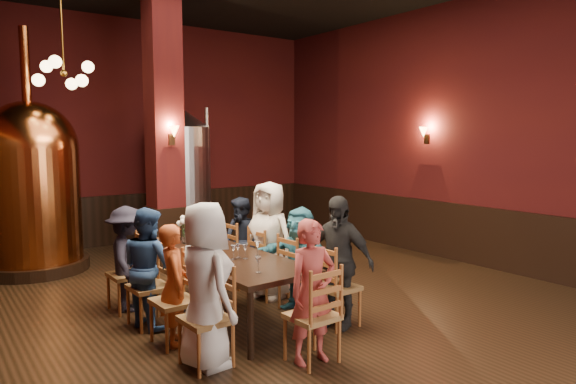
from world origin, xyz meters
TOP-DOWN VIEW (x-y plane):
  - room at (0.00, 0.00)m, footprint 10.00×10.02m
  - wainscot_right at (3.96, 0.00)m, footprint 0.08×9.90m
  - wainscot_back at (0.00, 4.96)m, footprint 7.90×0.08m
  - column at (-0.30, 2.80)m, footprint 0.58×0.58m
  - pendant_cluster at (-1.80, 2.90)m, footprint 0.90×0.90m
  - sconce_wall at (3.90, 0.80)m, footprint 0.20×0.20m
  - sconce_column at (-0.30, 2.50)m, footprint 0.20×0.20m
  - dining_table at (-0.71, -0.04)m, footprint 1.09×2.44m
  - chair_0 at (-1.52, -1.07)m, footprint 0.48×0.48m
  - person_0 at (-1.52, -1.07)m, footprint 0.51×0.78m
  - chair_1 at (-1.55, -0.40)m, footprint 0.48×0.48m
  - person_1 at (-1.55, -0.40)m, footprint 0.43×0.53m
  - chair_2 at (-1.57, 0.26)m, footprint 0.48×0.48m
  - person_2 at (-1.57, 0.26)m, footprint 0.47×0.73m
  - chair_3 at (-1.60, 0.93)m, footprint 0.48×0.48m
  - person_3 at (-1.60, 0.93)m, footprint 0.72×0.96m
  - chair_4 at (0.18, -1.00)m, footprint 0.48×0.48m
  - person_4 at (0.18, -1.00)m, footprint 0.67×0.96m
  - chair_5 at (0.15, -0.33)m, footprint 0.48×0.48m
  - person_5 at (0.15, -0.33)m, footprint 0.76×1.27m
  - chair_6 at (0.13, 0.33)m, footprint 0.48×0.48m
  - person_6 at (0.13, 0.33)m, footprint 0.72×0.89m
  - chair_7 at (0.10, 1.00)m, footprint 0.48×0.48m
  - person_7 at (0.10, 1.00)m, footprint 0.44×0.68m
  - chair_8 at (-0.65, -1.58)m, footprint 0.48×0.48m
  - person_8 at (-0.65, -1.58)m, footprint 0.53×0.37m
  - copper_kettle at (-2.19, 3.68)m, footprint 1.64×1.64m
  - steel_vessel at (0.65, 4.25)m, footprint 1.30×1.30m
  - rose_vase at (-0.78, 0.96)m, footprint 0.22×0.22m
  - wine_glass_0 at (-0.40, -0.21)m, footprint 0.07×0.07m
  - wine_glass_1 at (-0.65, 0.56)m, footprint 0.07×0.07m
  - wine_glass_2 at (-0.65, -0.19)m, footprint 0.07×0.07m
  - wine_glass_3 at (-0.82, -0.89)m, footprint 0.07×0.07m
  - wine_glass_4 at (-0.61, -0.27)m, footprint 0.07×0.07m
  - wine_glass_5 at (-0.74, -0.23)m, footprint 0.07×0.07m

SIDE VIEW (x-z plane):
  - chair_0 at x=-1.52m, z-range 0.00..0.92m
  - chair_1 at x=-1.55m, z-range 0.00..0.92m
  - chair_2 at x=-1.57m, z-range 0.00..0.92m
  - chair_3 at x=-1.60m, z-range 0.00..0.92m
  - chair_4 at x=0.18m, z-range 0.00..0.92m
  - chair_5 at x=0.15m, z-range 0.00..0.92m
  - chair_6 at x=0.13m, z-range 0.00..0.92m
  - chair_7 at x=0.10m, z-range 0.00..0.92m
  - chair_8 at x=-0.65m, z-range 0.00..0.92m
  - wainscot_right at x=3.96m, z-range 0.00..1.00m
  - wainscot_back at x=0.00m, z-range 0.00..1.00m
  - person_1 at x=-1.55m, z-range 0.00..1.27m
  - person_7 at x=0.10m, z-range 0.00..1.30m
  - person_5 at x=0.15m, z-range 0.00..1.31m
  - person_3 at x=-1.60m, z-range 0.00..1.31m
  - person_2 at x=-1.57m, z-range 0.00..1.38m
  - dining_table at x=-0.71m, z-range 0.31..1.06m
  - person_8 at x=-0.65m, z-range 0.00..1.39m
  - person_4 at x=0.18m, z-range 0.00..1.51m
  - person_0 at x=-1.52m, z-range 0.00..1.57m
  - person_6 at x=0.13m, z-range 0.00..1.57m
  - wine_glass_0 at x=-0.40m, z-range 0.75..0.92m
  - wine_glass_1 at x=-0.65m, z-range 0.75..0.92m
  - wine_glass_2 at x=-0.65m, z-range 0.75..0.92m
  - wine_glass_3 at x=-0.82m, z-range 0.75..0.92m
  - wine_glass_4 at x=-0.61m, z-range 0.75..0.92m
  - wine_glass_5 at x=-0.74m, z-range 0.75..0.92m
  - rose_vase at x=-0.78m, z-range 0.81..1.18m
  - steel_vessel at x=0.65m, z-range 0.00..2.73m
  - copper_kettle at x=-2.19m, z-range -0.52..3.34m
  - sconce_wall at x=3.90m, z-range 2.02..2.38m
  - sconce_column at x=-0.30m, z-range 2.02..2.38m
  - room at x=0.00m, z-range 0.00..4.50m
  - column at x=-0.30m, z-range 0.00..4.50m
  - pendant_cluster at x=-1.80m, z-range 2.25..3.95m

